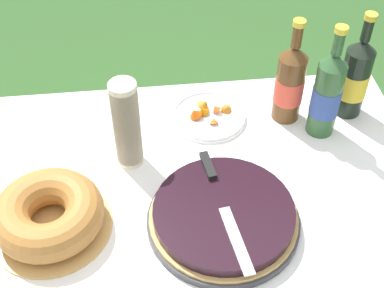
% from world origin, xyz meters
% --- Properties ---
extents(garden_table, '(1.62, 0.96, 0.78)m').
position_xyz_m(garden_table, '(0.00, 0.00, 0.70)').
color(garden_table, brown).
rests_on(garden_table, ground_plane).
extents(tablecloth, '(1.63, 0.97, 0.10)m').
position_xyz_m(tablecloth, '(0.00, 0.00, 0.77)').
color(tablecloth, white).
rests_on(tablecloth, garden_table).
extents(berry_tart, '(0.38, 0.38, 0.06)m').
position_xyz_m(berry_tart, '(0.24, -0.08, 0.81)').
color(berry_tart, '#38383D').
rests_on(berry_tart, tablecloth).
extents(serving_knife, '(0.08, 0.37, 0.01)m').
position_xyz_m(serving_knife, '(0.23, -0.05, 0.85)').
color(serving_knife, silver).
rests_on(serving_knife, berry_tart).
extents(bundt_cake, '(0.30, 0.30, 0.10)m').
position_xyz_m(bundt_cake, '(-0.18, -0.04, 0.83)').
color(bundt_cake, tan).
rests_on(bundt_cake, tablecloth).
extents(cup_stack, '(0.07, 0.07, 0.27)m').
position_xyz_m(cup_stack, '(0.02, 0.17, 0.92)').
color(cup_stack, beige).
rests_on(cup_stack, tablecloth).
extents(cider_bottle_green, '(0.08, 0.08, 0.35)m').
position_xyz_m(cider_bottle_green, '(0.57, 0.23, 0.92)').
color(cider_bottle_green, '#2D562D').
rests_on(cider_bottle_green, tablecloth).
extents(cider_bottle_amber, '(0.08, 0.08, 0.33)m').
position_xyz_m(cider_bottle_amber, '(0.48, 0.30, 0.91)').
color(cider_bottle_amber, brown).
rests_on(cider_bottle_amber, tablecloth).
extents(juice_bottle_red, '(0.08, 0.08, 0.33)m').
position_xyz_m(juice_bottle_red, '(0.67, 0.30, 0.91)').
color(juice_bottle_red, black).
rests_on(juice_bottle_red, tablecloth).
extents(snack_plate_left, '(0.22, 0.22, 0.05)m').
position_xyz_m(snack_plate_left, '(0.25, 0.32, 0.79)').
color(snack_plate_left, white).
rests_on(snack_plate_left, tablecloth).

